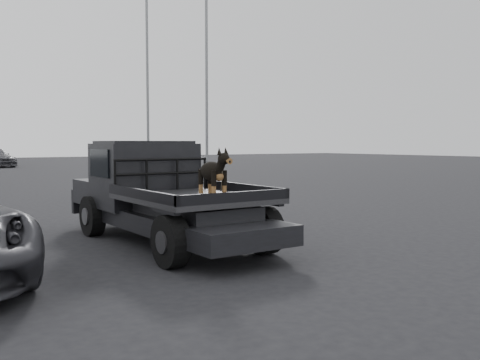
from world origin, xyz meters
TOP-DOWN VIEW (x-y plane):
  - ground at (0.00, 0.00)m, footprint 120.00×120.00m
  - flatbed_ute at (0.30, 1.69)m, footprint 2.00×5.40m
  - ute_cab at (0.30, 2.64)m, footprint 1.72×1.30m
  - headache_rack at (0.30, 1.89)m, footprint 1.80×0.08m
  - dog at (0.15, -0.04)m, footprint 0.32×0.60m
  - floodlight_mid at (14.00, 22.98)m, footprint 1.08×0.28m
  - floodlight_far at (12.20, 27.99)m, footprint 1.08×0.28m

SIDE VIEW (x-z plane):
  - ground at x=0.00m, z-range 0.00..0.00m
  - flatbed_ute at x=0.30m, z-range 0.00..0.92m
  - headache_rack at x=0.30m, z-range 0.92..1.47m
  - dog at x=0.15m, z-range 0.92..1.66m
  - ute_cab at x=0.30m, z-range 0.92..1.80m
  - floodlight_mid at x=14.00m, z-range 0.60..14.78m
  - floodlight_far at x=12.20m, z-range 0.61..16.48m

